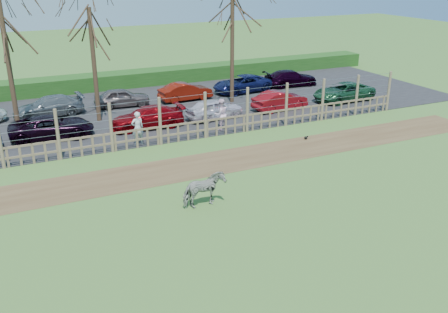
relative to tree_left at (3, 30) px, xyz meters
name	(u,v)px	position (x,y,z in m)	size (l,w,h in m)	color
ground	(228,209)	(6.50, -12.50, -5.62)	(120.00, 120.00, 0.00)	olive
dirt_strip	(186,168)	(6.50, -8.00, -5.61)	(34.00, 2.80, 0.01)	brown
asphalt	(128,112)	(6.50, 2.00, -5.60)	(44.00, 13.00, 0.04)	#232326
hedge	(103,82)	(6.50, 9.00, -5.07)	(46.00, 2.00, 1.10)	#1E4716
fence	(160,130)	(6.50, -4.50, -4.81)	(30.16, 0.16, 2.50)	brown
tree_left	(3,30)	(0.00, 0.00, 0.00)	(4.80, 4.80, 7.88)	#3D2B1E
tree_mid	(92,37)	(4.50, 1.00, -0.75)	(4.80, 4.80, 6.83)	#3D2B1E
tree_right	(232,22)	(13.50, 1.50, -0.37)	(4.80, 4.80, 7.35)	#3D2B1E
zebra	(204,190)	(5.76, -11.90, -4.93)	(0.74, 1.62, 1.37)	gray
visitor_a	(138,128)	(5.44, -4.05, -4.71)	(0.63, 0.41, 1.72)	silver
visitor_b	(221,114)	(10.30, -3.62, -4.71)	(0.84, 0.65, 1.72)	silver
crow	(306,138)	(13.72, -7.01, -5.52)	(0.23, 0.17, 0.19)	black
car_2	(52,127)	(1.58, -1.13, -4.98)	(1.99, 4.32, 1.20)	black
car_3	(147,118)	(6.68, -1.60, -4.98)	(1.68, 4.13, 1.20)	maroon
car_4	(215,109)	(10.84, -1.58, -4.98)	(1.42, 3.52, 1.20)	silver
car_5	(280,100)	(15.40, -1.54, -4.98)	(1.27, 3.64, 1.20)	maroon
car_6	(344,92)	(20.43, -1.48, -4.98)	(1.99, 4.32, 1.20)	#205230
car_9	(49,106)	(1.96, 3.20, -4.98)	(1.68, 4.13, 1.20)	slate
car_10	(122,97)	(6.53, 3.44, -4.98)	(1.42, 3.52, 1.20)	#655959
car_11	(186,92)	(10.82, 3.16, -4.98)	(1.27, 3.64, 1.20)	maroon
car_12	(242,84)	(15.34, 3.60, -4.98)	(1.99, 4.32, 1.20)	#121747
car_13	(291,78)	(19.54, 3.74, -4.98)	(1.68, 4.13, 1.20)	black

